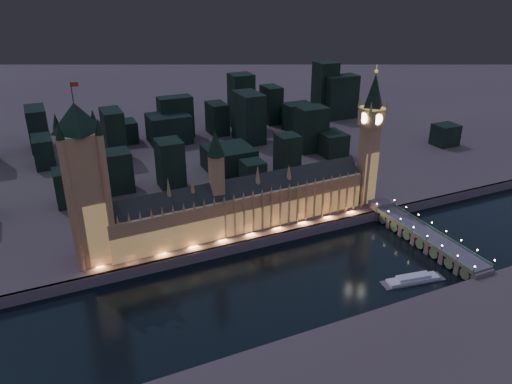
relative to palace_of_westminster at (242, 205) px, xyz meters
name	(u,v)px	position (x,y,z in m)	size (l,w,h in m)	color
ground_plane	(284,276)	(3.36, -61.74, -26.37)	(2000.00, 2000.00, 0.00)	black
north_bank	(126,98)	(3.36, 458.26, -22.37)	(2000.00, 960.00, 8.00)	#4E3641
embankment_wall	(258,243)	(3.36, -20.74, -22.37)	(2000.00, 2.50, 8.00)	#4F4956
palace_of_westminster	(242,205)	(0.00, 0.00, 0.00)	(202.00, 27.06, 78.00)	#9C794B
victoria_tower	(85,178)	(-106.64, 0.18, 40.43)	(31.68, 31.68, 118.61)	#9C794B
elizabeth_tower	(371,128)	(111.36, 0.19, 44.52)	(18.00, 18.00, 112.67)	#9C794B
westminster_bridge	(422,236)	(116.45, -65.19, -20.38)	(18.31, 113.00, 15.90)	#4F4956
river_boat	(413,279)	(77.70, -101.75, -24.81)	(44.17, 16.66, 4.50)	#4F4956
city_backdrop	(202,127)	(33.02, 186.25, 4.21)	(498.28, 215.63, 82.00)	black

